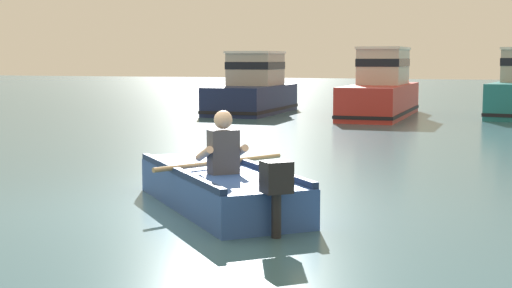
# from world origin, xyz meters

# --- Properties ---
(ground_plane) EXTENTS (120.00, 120.00, 0.00)m
(ground_plane) POSITION_xyz_m (0.00, 0.00, 0.00)
(ground_plane) COLOR #386070
(rowboat_with_person) EXTENTS (2.99, 3.13, 1.19)m
(rowboat_with_person) POSITION_xyz_m (0.44, 0.11, 0.25)
(rowboat_with_person) COLOR #2D519E
(rowboat_with_person) RESTS_ON ground
(moored_boat_navy) EXTENTS (2.01, 4.70, 2.05)m
(moored_boat_navy) POSITION_xyz_m (-4.53, 15.12, 0.76)
(moored_boat_navy) COLOR #19234C
(moored_boat_navy) RESTS_ON ground
(moored_boat_red) EXTENTS (1.75, 5.77, 2.17)m
(moored_boat_red) POSITION_xyz_m (-0.24, 15.04, 0.81)
(moored_boat_red) COLOR #B72D28
(moored_boat_red) RESTS_ON ground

